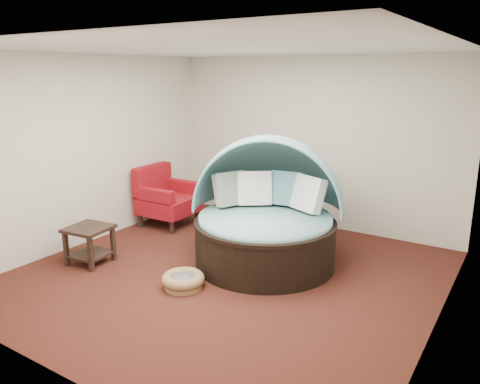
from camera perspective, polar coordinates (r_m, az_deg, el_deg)
The scene contains 10 objects.
floor at distance 6.14m, azimuth -1.45°, elevation -10.00°, with size 5.00×5.00×0.00m, color #491C14.
wall_back at distance 7.86m, azimuth 8.80°, elevation 5.94°, with size 5.00×5.00×0.00m, color beige.
wall_front at distance 3.96m, azimuth -22.36°, elevation -3.37°, with size 5.00×5.00×0.00m, color beige.
wall_left at distance 7.38m, azimuth -17.87°, elevation 4.87°, with size 5.00×5.00×0.00m, color beige.
wall_right at distance 4.80m, azimuth 23.99°, elevation -0.53°, with size 5.00×5.00×0.00m, color beige.
ceiling at distance 5.59m, azimuth -1.64°, elevation 17.12°, with size 5.00×5.00×0.00m, color white.
canopy_daybed at distance 6.29m, azimuth 3.26°, elevation -1.58°, with size 2.49×2.45×1.74m.
pet_basket at distance 5.79m, azimuth -6.95°, elevation -10.62°, with size 0.65×0.65×0.18m.
red_armchair at distance 8.04m, azimuth -9.08°, elevation -0.71°, with size 0.88×0.88×1.00m.
side_table at distance 6.68m, azimuth -17.88°, elevation -5.56°, with size 0.60×0.60×0.52m.
Camera 1 is at (3.14, -4.62, 2.53)m, focal length 35.00 mm.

